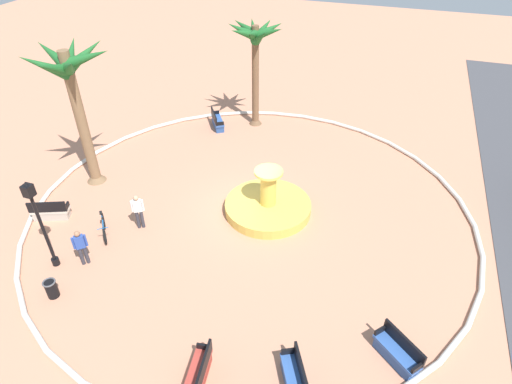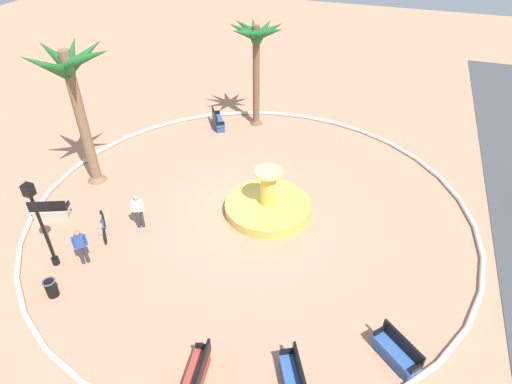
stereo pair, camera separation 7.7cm
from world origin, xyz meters
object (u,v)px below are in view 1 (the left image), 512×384
Objects in this scene: person_cyclist_helmet at (138,210)px; bicycle_red_frame at (104,228)px; palm_tree_near_fountain at (72,85)px; lamppost at (39,219)px; person_cyclist_photo at (81,246)px; fountain at (268,206)px; bench_southeast at (51,212)px; bench_east at (217,122)px; bench_north at (397,353)px; bench_southwest at (198,374)px; bench_west at (295,379)px; trash_bin at (51,288)px; palm_tree_by_curb at (255,44)px.

bicycle_red_frame is at bearing -52.16° from person_cyclist_helmet.
person_cyclist_helmet is at bearing 58.70° from palm_tree_near_fountain.
person_cyclist_photo is (-0.42, 1.05, -1.38)m from lamppost.
bench_southeast is at bearing -68.12° from fountain.
lamppost reaches higher than bench_east.
palm_tree_near_fountain is 4.15× the size of bench_east.
palm_tree_near_fountain reaches higher than bench_north.
lamppost reaches higher than bench_north.
bench_southeast is at bearing -117.41° from bench_southwest.
bench_east is 1.16× the size of bicycle_red_frame.
bench_east and bench_north have the same top height.
palm_tree_near_fountain is at bearing -26.08° from bench_east.
person_cyclist_photo is at bearing -2.19° from bench_east.
bench_west is at bearing 75.92° from person_cyclist_photo.
fountain is at bearing 140.80° from trash_bin.
fountain is at bearing -176.51° from bench_southwest.
person_cyclist_photo reaches higher than bicycle_red_frame.
bench_east is 16.67m from bench_north.
bench_north and bench_southeast have the same top height.
fountain is at bearing 133.18° from person_cyclist_photo.
bench_southeast is 1.20× the size of bicycle_red_frame.
bench_west is 9.00m from trash_bin.
fountain is 8.44m from bench_east.
person_cyclist_photo is (13.14, -2.42, -3.88)m from palm_tree_by_curb.
bench_southeast is 0.43× the size of lamppost.
lamppost is 3.81m from person_cyclist_helmet.
trash_bin is 0.44× the size of person_cyclist_helmet.
person_cyclist_helmet is (9.40, 0.46, 0.59)m from bench_east.
trash_bin is at bearing -39.20° from fountain.
bicycle_red_frame is at bearing 39.77° from palm_tree_near_fountain.
person_cyclist_photo reaches higher than bench_north.
palm_tree_by_curb reaches higher than fountain.
palm_tree_by_curb reaches higher than person_cyclist_photo.
palm_tree_by_curb is at bearing 146.65° from palm_tree_near_fountain.
palm_tree_by_curb reaches higher than bench_north.
bench_west and bench_southeast have the same top height.
bench_north is 6.04m from bench_southwest.
bench_east is (1.19, -1.97, -4.44)m from palm_tree_by_curb.
trash_bin is (14.88, -2.50, -4.40)m from palm_tree_by_curb.
palm_tree_near_fountain is at bearing -33.35° from palm_tree_by_curb.
bench_southwest is 2.27× the size of trash_bin.
lamppost is (-2.58, -7.25, 1.93)m from bench_southwest.
trash_bin is at bearing 36.51° from lamppost.
lamppost is at bearing -143.49° from trash_bin.
palm_tree_near_fountain is at bearing -109.98° from bench_north.
bench_north is at bearing 123.73° from bench_west.
bench_southwest is at bearing 54.26° from bicycle_red_frame.
palm_tree_near_fountain reaches higher than fountain.
trash_bin is at bearing -2.64° from person_cyclist_photo.
bench_southeast is (10.14, -3.54, 0.00)m from bench_east.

